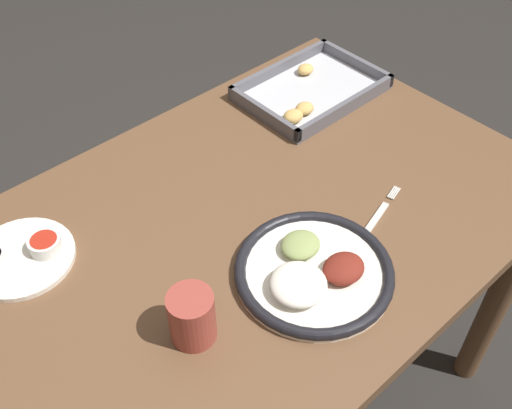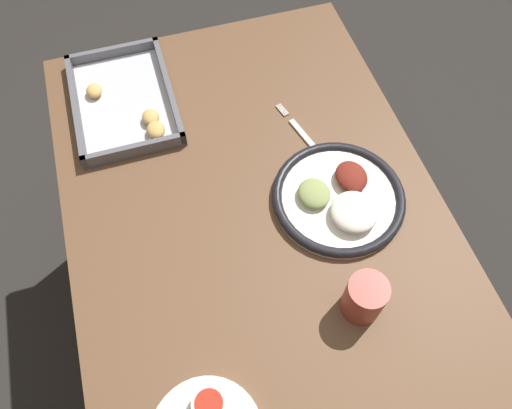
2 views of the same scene
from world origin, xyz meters
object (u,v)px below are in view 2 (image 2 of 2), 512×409
Objects in this scene: baking_tray at (125,102)px; drinking_cup at (364,298)px; dinner_plate at (340,198)px; fork at (305,136)px.

baking_tray is 3.42× the size of drinking_cup.
fork is (0.17, 0.01, -0.01)m from dinner_plate.
fork is 2.03× the size of drinking_cup.
dinner_plate is 1.44× the size of fork.
drinking_cup is (-0.22, 0.04, 0.03)m from dinner_plate.
baking_tray is 0.67m from drinking_cup.
fork is 0.59× the size of baking_tray.
dinner_plate is at bearing 168.79° from fork.
dinner_plate is 2.93× the size of drinking_cup.
fork is 0.41m from baking_tray.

